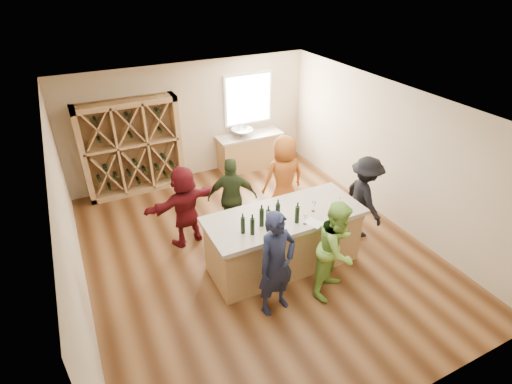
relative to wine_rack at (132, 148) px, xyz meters
name	(u,v)px	position (x,y,z in m)	size (l,w,h in m)	color
floor	(256,252)	(1.50, -3.27, -1.15)	(6.00, 7.00, 0.10)	brown
ceiling	(256,105)	(1.50, -3.27, 1.75)	(6.00, 7.00, 0.10)	white
wall_back	(191,121)	(1.50, 0.28, 0.30)	(6.00, 0.10, 2.80)	#C4AF8E
wall_front	(407,338)	(1.50, -6.82, 0.30)	(6.00, 0.10, 2.80)	#C4AF8E
wall_left	(66,233)	(-1.55, -3.27, 0.30)	(0.10, 7.00, 2.80)	#C4AF8E
wall_right	(391,153)	(4.55, -3.27, 0.30)	(0.10, 7.00, 2.80)	#C4AF8E
window_frame	(248,99)	(3.00, 0.20, 0.65)	(1.30, 0.06, 1.30)	white
window_pane	(249,99)	(3.00, 0.17, 0.65)	(1.18, 0.01, 1.18)	white
wine_rack	(132,148)	(0.00, 0.00, 0.00)	(2.20, 0.45, 2.20)	#A98251
back_counter_base	(250,152)	(2.90, -0.07, -0.67)	(1.60, 0.58, 0.86)	#A98251
back_counter_top	(249,136)	(2.90, -0.07, -0.21)	(1.70, 0.62, 0.06)	#B0A28F
sink	(242,132)	(2.70, -0.07, -0.09)	(0.54, 0.54, 0.19)	silver
faucet	(239,128)	(2.70, 0.11, -0.03)	(0.02, 0.02, 0.30)	silver
tasting_counter_base	(284,241)	(1.76, -3.83, -0.60)	(2.60, 1.00, 1.00)	#A98251
tasting_counter_top	(285,216)	(1.76, -3.83, -0.06)	(2.72, 1.12, 0.08)	#B0A28F
wine_bottle_a	(243,225)	(0.91, -4.00, 0.12)	(0.07, 0.07, 0.28)	black
wine_bottle_b	(252,227)	(1.03, -4.10, 0.12)	(0.07, 0.07, 0.29)	black
wine_bottle_c	(262,218)	(1.26, -3.96, 0.14)	(0.08, 0.08, 0.31)	black
wine_bottle_d	(268,219)	(1.33, -4.05, 0.14)	(0.08, 0.08, 0.33)	black
wine_bottle_e	(278,212)	(1.56, -3.94, 0.14)	(0.08, 0.08, 0.32)	black
wine_glass_b	(305,220)	(1.91, -4.23, 0.06)	(0.06, 0.06, 0.16)	white
wine_glass_c	(334,214)	(2.42, -4.30, 0.06)	(0.06, 0.06, 0.16)	white
wine_glass_d	(314,207)	(2.24, -3.97, 0.08)	(0.07, 0.07, 0.19)	white
wine_glass_e	(341,202)	(2.75, -4.05, 0.06)	(0.06, 0.06, 0.17)	white
tasting_menu_a	(277,231)	(1.41, -4.21, -0.02)	(0.23, 0.31, 0.00)	white
tasting_menu_b	(314,223)	(2.06, -4.27, -0.02)	(0.20, 0.28, 0.00)	white
tasting_menu_c	(342,212)	(2.66, -4.22, -0.02)	(0.21, 0.29, 0.00)	white
person_near_left	(277,264)	(1.14, -4.69, -0.21)	(0.65, 0.47, 1.78)	#191E38
person_near_right	(337,249)	(2.19, -4.76, -0.25)	(0.83, 0.45, 1.70)	#8CC64C
person_server	(364,198)	(3.60, -3.70, -0.26)	(1.08, 0.50, 1.67)	black
person_far_mid	(232,197)	(1.35, -2.54, -0.28)	(0.96, 0.49, 1.63)	#263319
person_far_right	(284,178)	(2.55, -2.44, -0.19)	(0.88, 0.58, 1.81)	#994C19
person_far_left	(185,206)	(0.44, -2.42, -0.29)	(1.50, 0.54, 1.62)	#590F14
wine_bottle_f	(297,215)	(1.81, -4.13, 0.13)	(0.07, 0.07, 0.30)	black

